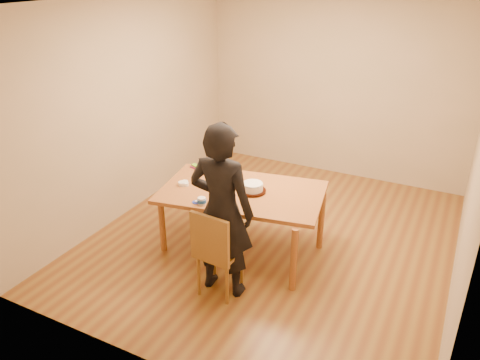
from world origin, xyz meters
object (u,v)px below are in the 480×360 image
at_px(cake_plate, 253,191).
at_px(person, 222,211).
at_px(dining_table, 242,192).
at_px(cake, 253,187).
at_px(dining_chair, 220,252).

xyz_separation_m(cake_plate, person, (0.03, -0.75, 0.12)).
distance_m(dining_table, cake, 0.14).
xyz_separation_m(dining_chair, cake_plate, (-0.03, 0.80, 0.31)).
height_order(cake, person, person).
height_order(dining_table, person, person).
bearing_deg(cake_plate, dining_chair, -87.59).
relative_size(cake, person, 0.13).
xyz_separation_m(cake_plate, cake, (-0.00, 0.00, 0.05)).
bearing_deg(dining_table, person, -88.31).
bearing_deg(dining_chair, cake_plate, 97.47).
xyz_separation_m(dining_chair, person, (0.00, 0.05, 0.44)).
bearing_deg(dining_chair, cake, 97.47).
distance_m(dining_table, cake_plate, 0.12).
xyz_separation_m(dining_table, person, (0.15, -0.73, 0.16)).
height_order(dining_table, dining_chair, dining_table).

